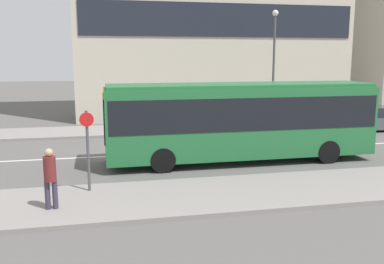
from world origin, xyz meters
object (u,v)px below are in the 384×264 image
(pedestrian_near_stop, at_px, (50,175))
(bus_stop_sign, at_px, (88,144))
(city_bus, at_px, (240,117))
(street_lamp, at_px, (274,56))
(parked_car_0, at_px, (382,119))

(pedestrian_near_stop, height_order, bus_stop_sign, bus_stop_sign)
(city_bus, height_order, street_lamp, street_lamp)
(bus_stop_sign, bearing_deg, city_bus, 27.96)
(city_bus, relative_size, pedestrian_near_stop, 6.40)
(parked_car_0, xyz_separation_m, bus_stop_sign, (-16.86, -8.74, 0.98))
(city_bus, distance_m, pedestrian_near_stop, 8.54)
(parked_car_0, bearing_deg, pedestrian_near_stop, -150.24)
(parked_car_0, height_order, pedestrian_near_stop, pedestrian_near_stop)
(city_bus, height_order, pedestrian_near_stop, city_bus)
(city_bus, xyz_separation_m, bus_stop_sign, (-6.09, -3.23, -0.24))
(parked_car_0, relative_size, pedestrian_near_stop, 2.51)
(city_bus, bearing_deg, street_lamp, 63.01)
(bus_stop_sign, relative_size, street_lamp, 0.37)
(parked_car_0, distance_m, bus_stop_sign, 19.01)
(city_bus, bearing_deg, pedestrian_near_stop, -142.24)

